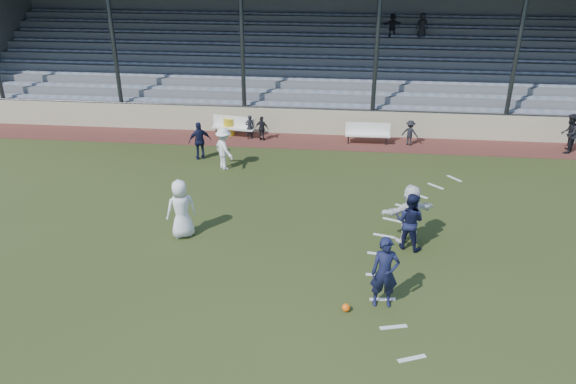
% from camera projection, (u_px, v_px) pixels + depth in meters
% --- Properties ---
extents(ground, '(90.00, 90.00, 0.00)m').
position_uv_depth(ground, '(279.00, 270.00, 16.31)').
color(ground, '#293415').
rests_on(ground, ground).
extents(cinder_track, '(34.00, 2.00, 0.02)m').
position_uv_depth(cinder_track, '(306.00, 141.00, 25.69)').
color(cinder_track, '#4F241F').
rests_on(cinder_track, ground).
extents(retaining_wall, '(34.00, 0.18, 1.20)m').
position_uv_depth(retaining_wall, '(307.00, 122.00, 26.37)').
color(retaining_wall, '#B7AF8D').
rests_on(retaining_wall, ground).
extents(bench_left, '(2.04, 0.75, 0.95)m').
position_uv_depth(bench_left, '(233.00, 124.00, 26.06)').
color(bench_left, white).
rests_on(bench_left, cinder_track).
extents(bench_right, '(2.00, 0.47, 0.95)m').
position_uv_depth(bench_right, '(368.00, 131.00, 25.21)').
color(bench_right, white).
rests_on(bench_right, cinder_track).
extents(trash_bin, '(0.50, 0.50, 0.80)m').
position_uv_depth(trash_bin, '(229.00, 127.00, 26.28)').
color(trash_bin, gold).
rests_on(trash_bin, cinder_track).
extents(football, '(0.22, 0.22, 0.22)m').
position_uv_depth(football, '(346.00, 308.00, 14.53)').
color(football, '#F25E0E').
rests_on(football, ground).
extents(player_white_lead, '(1.13, 1.01, 1.94)m').
position_uv_depth(player_white_lead, '(181.00, 209.00, 17.64)').
color(player_white_lead, white).
rests_on(player_white_lead, ground).
extents(player_navy_lead, '(0.76, 0.52, 2.00)m').
position_uv_depth(player_navy_lead, '(385.00, 273.00, 14.40)').
color(player_navy_lead, '#121633').
rests_on(player_navy_lead, ground).
extents(player_navy_mid, '(1.10, 0.99, 1.84)m').
position_uv_depth(player_navy_mid, '(410.00, 221.00, 17.02)').
color(player_navy_mid, '#121633').
rests_on(player_navy_mid, ground).
extents(player_white_wing, '(1.22, 1.26, 1.73)m').
position_uv_depth(player_white_wing, '(224.00, 149.00, 22.55)').
color(player_white_wing, white).
rests_on(player_white_wing, ground).
extents(player_navy_wing, '(1.03, 0.78, 1.62)m').
position_uv_depth(player_navy_wing, '(200.00, 141.00, 23.50)').
color(player_navy_wing, '#121633').
rests_on(player_navy_wing, ground).
extents(player_white_back, '(1.87, 1.24, 1.93)m').
position_uv_depth(player_white_back, '(410.00, 214.00, 17.36)').
color(player_white_back, white).
rests_on(player_white_back, ground).
extents(official, '(0.97, 1.05, 1.72)m').
position_uv_depth(official, '(569.00, 133.00, 24.11)').
color(official, black).
rests_on(official, cinder_track).
extents(sub_left_near, '(0.48, 0.41, 1.12)m').
position_uv_depth(sub_left_near, '(250.00, 127.00, 25.74)').
color(sub_left_near, black).
rests_on(sub_left_near, cinder_track).
extents(sub_left_far, '(0.71, 0.46, 1.13)m').
position_uv_depth(sub_left_far, '(262.00, 128.00, 25.57)').
color(sub_left_far, black).
rests_on(sub_left_far, cinder_track).
extents(sub_right, '(0.84, 0.66, 1.14)m').
position_uv_depth(sub_right, '(410.00, 133.00, 25.03)').
color(sub_right, black).
rests_on(sub_right, cinder_track).
extents(grandstand, '(34.60, 9.00, 6.61)m').
position_uv_depth(grandstand, '(314.00, 64.00, 29.89)').
color(grandstand, slate).
rests_on(grandstand, ground).
extents(penalty_arc, '(3.89, 14.63, 0.01)m').
position_uv_depth(penalty_arc, '(423.00, 278.00, 15.93)').
color(penalty_arc, silver).
rests_on(penalty_arc, ground).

